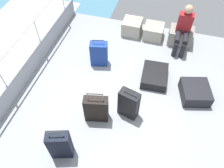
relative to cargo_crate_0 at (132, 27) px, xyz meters
name	(u,v)px	position (x,y,z in m)	size (l,w,h in m)	color
ground_plane	(123,97)	(0.30, -2.14, -0.22)	(4.40, 5.20, 0.06)	gray
gunwale_port	(28,69)	(-1.87, -2.14, 0.03)	(0.06, 5.20, 0.45)	gray
railing_port	(20,50)	(-1.87, -2.14, 0.59)	(0.04, 4.20, 1.02)	silver
cargo_crate_0	(132,27)	(0.00, 0.00, 0.00)	(0.52, 0.49, 0.39)	#9E9989
cargo_crate_1	(153,32)	(0.58, -0.02, -0.02)	(0.52, 0.49, 0.35)	#9E9989
cargo_crate_2	(181,36)	(1.27, -0.03, 0.00)	(0.63, 0.47, 0.39)	gray
passenger_seated	(184,28)	(1.27, -0.21, 0.38)	(0.34, 0.66, 1.09)	maroon
suitcase_0	(99,54)	(-0.48, -1.33, 0.11)	(0.43, 0.30, 0.71)	navy
suitcase_1	(60,145)	(-0.41, -3.62, 0.14)	(0.41, 0.29, 0.80)	black
suitcase_2	(129,104)	(0.49, -2.51, 0.13)	(0.42, 0.28, 0.79)	black
suitcase_3	(195,92)	(1.72, -1.72, -0.06)	(0.69, 0.73, 0.28)	black
suitcase_4	(96,109)	(-0.07, -2.76, 0.11)	(0.48, 0.28, 0.78)	black
suitcase_5	(154,76)	(0.85, -1.47, -0.09)	(0.58, 0.73, 0.22)	black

